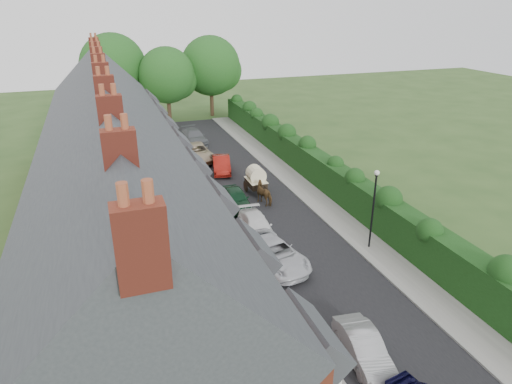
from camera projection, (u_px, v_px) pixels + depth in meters
ground at (354, 295)px, 23.83m from camera, size 140.00×140.00×0.00m
road at (270, 212)px, 33.25m from camera, size 6.00×58.00×0.02m
pavement_hedge_side at (321, 203)px, 34.48m from camera, size 2.20×58.00×0.12m
pavement_house_side at (219, 219)px, 32.06m from camera, size 1.70×58.00×0.12m
kerb_hedge_side at (308, 205)px, 34.16m from camera, size 0.18×58.00×0.13m
kerb_house_side at (230, 217)px, 32.30m from camera, size 0.18×58.00×0.13m
hedge at (343, 182)px, 34.43m from camera, size 2.10×58.00×2.85m
terrace_row at (117, 176)px, 27.49m from camera, size 9.05×40.50×11.50m
garden_wall_row at (208, 222)px, 30.73m from camera, size 0.35×40.35×1.10m
lamppost at (374, 200)px, 27.07m from camera, size 0.32×0.32×5.16m
tree_far_left at (170, 76)px, 55.72m from camera, size 7.14×6.80×9.29m
tree_far_right at (213, 67)px, 59.07m from camera, size 7.98×7.60×10.31m
tree_far_back at (117, 68)px, 56.18m from camera, size 8.40×8.00×10.82m
car_silver_a at (363, 347)px, 19.29m from camera, size 1.81×4.06×1.29m
car_silver_b at (273, 253)px, 26.30m from camera, size 3.46×5.74×1.49m
car_white at (256, 226)px, 29.64m from camera, size 2.15×4.65×1.32m
car_green at (236, 198)px, 33.74m from camera, size 1.79×4.22×1.42m
car_red at (221, 164)px, 40.82m from camera, size 2.33×4.47×1.40m
car_beige at (196, 152)px, 43.90m from camera, size 2.83×5.61×1.52m
car_grey at (194, 137)px, 49.11m from camera, size 2.29×5.16×1.47m
horse at (265, 193)px, 34.36m from camera, size 1.50×2.14×1.65m
horse_cart at (256, 178)px, 36.02m from camera, size 1.42×3.14×2.26m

